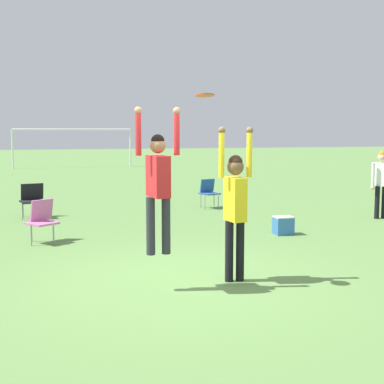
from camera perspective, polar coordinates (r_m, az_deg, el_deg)
The scene contains 10 objects.
ground_plane at distance 7.87m, azimuth -0.89°, elevation -9.54°, with size 120.00×120.00×0.00m, color #608C47.
person_jumping at distance 7.20m, azimuth -3.65°, elevation 1.52°, with size 0.63×0.50×1.99m.
person_defending at distance 7.69m, azimuth 4.62°, elevation -0.81°, with size 0.52×0.39×2.24m.
frisbee at distance 7.38m, azimuth 1.37°, elevation 10.28°, with size 0.27×0.27×0.04m.
camping_chair_0 at distance 15.25m, azimuth 1.79°, elevation 0.14°, with size 0.60×0.64×0.82m.
camping_chair_1 at distance 14.08m, azimuth -16.68°, elevation -0.60°, with size 0.66×0.70×0.86m.
camping_chair_2 at distance 10.90m, azimuth -15.71°, elevation -2.67°, with size 0.68×0.75×0.84m.
person_spectator_near at distance 14.11m, azimuth 19.57°, elevation 1.41°, with size 0.60×0.48×1.69m.
cooler_box at distance 11.49m, azimuth 9.71°, elevation -3.53°, with size 0.39×0.32×0.39m.
soccer_goal at distance 33.31m, azimuth -12.60°, elevation 5.75°, with size 7.10×0.10×2.35m.
Camera 1 is at (-1.93, -7.31, 2.17)m, focal length 50.00 mm.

